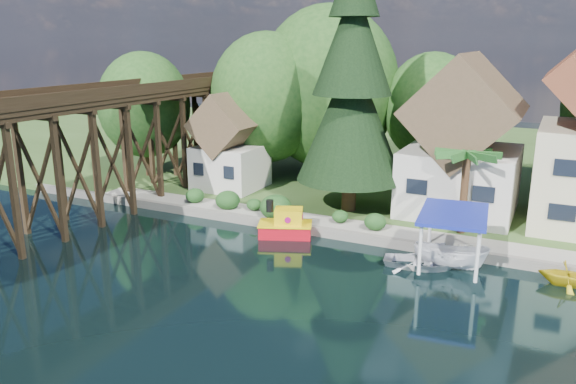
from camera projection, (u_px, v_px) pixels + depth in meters
name	position (u px, v px, depth m)	size (l,w,h in m)	color
ground	(265.00, 283.00, 29.32)	(140.00, 140.00, 0.00)	black
bank	(419.00, 159.00, 58.72)	(140.00, 52.00, 0.50)	#304C1E
seawall	(384.00, 242.00, 34.47)	(60.00, 0.40, 0.62)	slate
promenade	(421.00, 237.00, 34.69)	(50.00, 2.60, 0.06)	gray
trestle_bridge	(98.00, 143.00, 39.19)	(4.12, 44.18, 9.30)	black
house_left	(463.00, 147.00, 38.87)	(7.64, 8.64, 11.02)	beige
shed	(230.00, 148.00, 45.55)	(5.09, 5.40, 7.85)	beige
bg_trees	(399.00, 104.00, 45.40)	(49.90, 13.30, 10.57)	#382314
shrubs	(270.00, 205.00, 38.97)	(15.76, 2.47, 1.70)	#194418
conifer	(352.00, 85.00, 38.00)	(7.45, 7.45, 18.34)	#382314
palm_tree	(467.00, 157.00, 34.26)	(4.76, 4.76, 5.58)	#382314
tugboat	(286.00, 225.00, 36.13)	(3.86, 3.00, 2.48)	#B50C19
boat_white_a	(420.00, 260.00, 31.26)	(2.83, 3.96, 0.82)	white
boat_canopy	(451.00, 245.00, 30.86)	(4.23, 5.39, 3.26)	white
boat_yellow	(567.00, 272.00, 28.89)	(2.35, 2.72, 1.43)	gold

